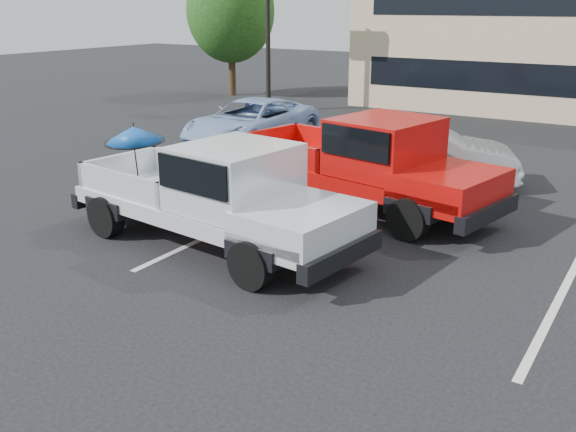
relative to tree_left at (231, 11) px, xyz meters
The scene contains 8 objects.
ground 22.34m from the tree_left, 50.53° to the right, with size 90.00×90.00×0.00m, color black.
stripe_left 18.97m from the tree_left, 53.75° to the right, with size 0.12×5.00×0.01m, color silver.
stripe_right 22.98m from the tree_left, 41.42° to the right, with size 0.12×5.00×0.01m, color silver.
tree_left is the anchor object (origin of this frame).
silver_pickup 19.91m from the tree_left, 53.75° to the right, with size 5.89×2.66×2.06m.
red_pickup 18.27m from the tree_left, 44.10° to the right, with size 6.21×3.17×1.95m.
silver_sedan 16.67m from the tree_left, 37.70° to the right, with size 1.55×4.44×1.46m, color silver.
blue_suv 11.46m from the tree_left, 50.49° to the right, with size 2.23×4.85×1.35m, color #96AFDF.
Camera 1 is at (4.12, -7.21, 4.10)m, focal length 40.00 mm.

